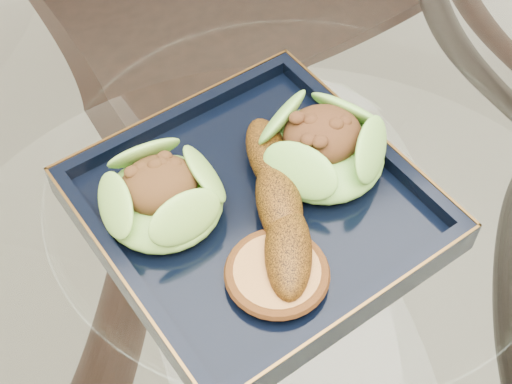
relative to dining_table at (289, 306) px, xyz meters
name	(u,v)px	position (x,y,z in m)	size (l,w,h in m)	color
dining_table	(289,306)	(0.00, 0.00, 0.00)	(1.13, 1.13, 0.77)	white
dining_chair	(212,3)	(0.09, 0.57, -0.03)	(0.56, 0.56, 1.01)	black
navy_plate	(256,213)	(-0.03, 0.01, 0.17)	(0.27, 0.27, 0.02)	black
lettuce_wrap_left	(162,198)	(-0.11, 0.03, 0.20)	(0.10, 0.10, 0.04)	#6CAA31
lettuce_wrap_right	(323,149)	(0.04, 0.04, 0.20)	(0.11, 0.11, 0.04)	#5DA630
roasted_plantain	(279,202)	(-0.02, 0.00, 0.20)	(0.18, 0.04, 0.03)	#663A0A
crumb_patty	(277,274)	(-0.04, -0.07, 0.19)	(0.07, 0.07, 0.01)	#BF773F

